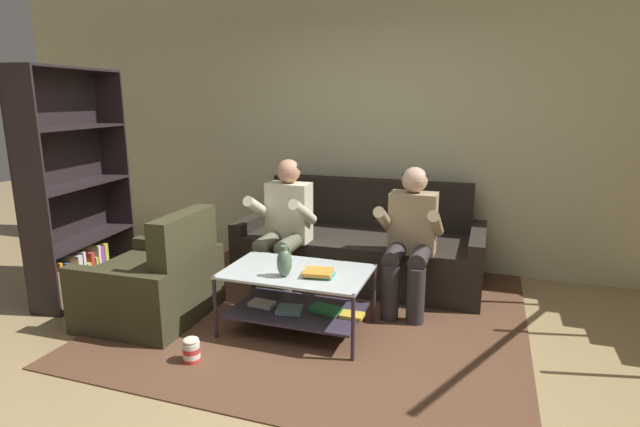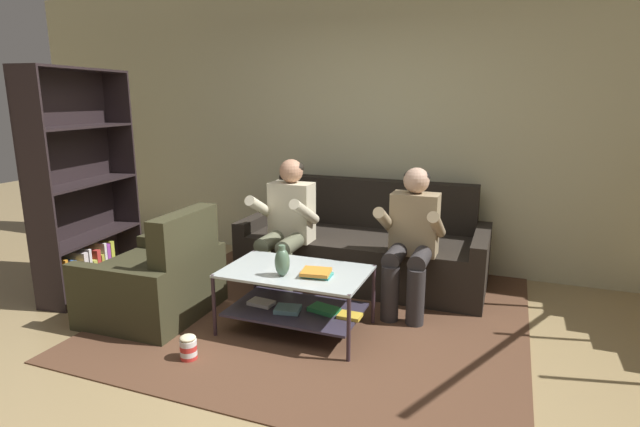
# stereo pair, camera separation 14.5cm
# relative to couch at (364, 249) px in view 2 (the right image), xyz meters

# --- Properties ---
(ground) EXTENTS (16.80, 16.80, 0.00)m
(ground) POSITION_rel_couch_xyz_m (-0.15, -1.87, -0.30)
(ground) COLOR #998156
(back_partition) EXTENTS (8.40, 0.12, 2.90)m
(back_partition) POSITION_rel_couch_xyz_m (-0.15, 0.59, 1.15)
(back_partition) COLOR #BEBB93
(back_partition) RESTS_ON ground
(couch) EXTENTS (2.27, 0.95, 0.93)m
(couch) POSITION_rel_couch_xyz_m (0.00, 0.00, 0.00)
(couch) COLOR black
(couch) RESTS_ON ground
(person_seated_left) EXTENTS (0.50, 0.58, 1.19)m
(person_seated_left) POSITION_rel_couch_xyz_m (-0.55, -0.57, 0.36)
(person_seated_left) COLOR #595B44
(person_seated_left) RESTS_ON ground
(person_seated_right) EXTENTS (0.50, 0.58, 1.17)m
(person_seated_right) POSITION_rel_couch_xyz_m (0.55, -0.57, 0.35)
(person_seated_right) COLOR #2D2A2B
(person_seated_right) RESTS_ON ground
(coffee_table) EXTENTS (1.06, 0.65, 0.48)m
(coffee_table) POSITION_rel_couch_xyz_m (-0.16, -1.25, 0.01)
(coffee_table) COLOR #B3BFBF
(coffee_table) RESTS_ON ground
(area_rug) EXTENTS (3.13, 3.19, 0.01)m
(area_rug) POSITION_rel_couch_xyz_m (-0.08, -0.75, -0.30)
(area_rug) COLOR brown
(area_rug) RESTS_ON ground
(vase) EXTENTS (0.11, 0.11, 0.23)m
(vase) POSITION_rel_couch_xyz_m (-0.21, -1.39, 0.28)
(vase) COLOR #4D6A51
(vase) RESTS_ON coffee_table
(book_stack) EXTENTS (0.23, 0.21, 0.04)m
(book_stack) POSITION_rel_couch_xyz_m (0.02, -1.31, 0.20)
(book_stack) COLOR teal
(book_stack) RESTS_ON coffee_table
(bookshelf) EXTENTS (0.43, 1.14, 1.96)m
(bookshelf) POSITION_rel_couch_xyz_m (-2.28, -1.18, 0.43)
(bookshelf) COLOR black
(bookshelf) RESTS_ON ground
(armchair) EXTENTS (0.86, 0.95, 0.88)m
(armchair) POSITION_rel_couch_xyz_m (-1.32, -1.40, -0.02)
(armchair) COLOR #35321F
(armchair) RESTS_ON ground
(popcorn_tub) EXTENTS (0.11, 0.11, 0.18)m
(popcorn_tub) POSITION_rel_couch_xyz_m (-0.66, -1.91, -0.21)
(popcorn_tub) COLOR red
(popcorn_tub) RESTS_ON ground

